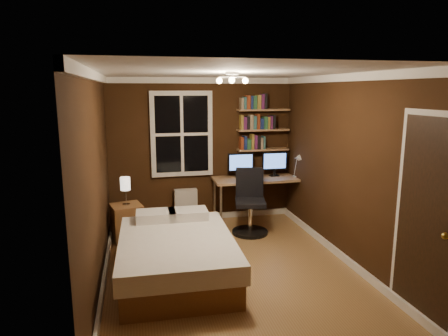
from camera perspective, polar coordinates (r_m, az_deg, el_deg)
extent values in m
plane|color=olive|center=(5.38, 0.80, -14.12)|extent=(4.20, 4.20, 0.00)
cube|color=black|center=(7.00, -3.19, 2.51)|extent=(3.20, 0.04, 2.50)
cube|color=black|center=(4.87, -17.81, -1.81)|extent=(0.04, 4.20, 2.50)
cube|color=black|center=(5.57, 17.06, -0.19)|extent=(0.04, 4.20, 2.50)
cube|color=white|center=(4.87, 0.88, 13.53)|extent=(3.20, 4.20, 0.02)
cube|color=silver|center=(6.88, -6.05, 4.84)|extent=(1.06, 0.06, 1.46)
sphere|color=gold|center=(4.15, 29.04, -8.49)|extent=(0.06, 0.06, 0.06)
cube|color=#9F744D|center=(7.15, 5.55, 2.65)|extent=(0.92, 0.22, 0.03)
cube|color=#9F744D|center=(7.10, 5.60, 5.44)|extent=(0.92, 0.22, 0.03)
cube|color=#9F744D|center=(7.08, 5.66, 8.26)|extent=(0.92, 0.22, 0.03)
cube|color=brown|center=(5.12, -6.74, -13.75)|extent=(1.34, 1.88, 0.30)
cube|color=silver|center=(5.02, -6.81, -11.06)|extent=(1.42, 1.94, 0.22)
cube|color=silver|center=(5.63, -9.72, -6.76)|extent=(0.55, 0.38, 0.13)
cube|color=silver|center=(5.65, -5.18, -6.56)|extent=(0.55, 0.38, 0.13)
cube|color=brown|center=(6.43, -13.68, -7.51)|extent=(0.54, 0.54, 0.56)
cube|color=silver|center=(7.06, -5.47, -5.38)|extent=(0.40, 0.14, 0.59)
cube|color=#9F744D|center=(7.01, 5.23, -1.55)|extent=(1.65, 0.62, 0.04)
cylinder|color=beige|center=(6.66, -0.43, -5.67)|extent=(0.04, 0.04, 0.74)
cylinder|color=beige|center=(7.13, 11.73, -4.77)|extent=(0.04, 0.04, 0.74)
cylinder|color=beige|center=(7.17, -1.35, -4.45)|extent=(0.04, 0.04, 0.74)
cylinder|color=beige|center=(7.61, 10.06, -3.71)|extent=(0.04, 0.04, 0.74)
cylinder|color=black|center=(6.58, 3.72, -9.09)|extent=(0.58, 0.58, 0.05)
cylinder|color=silver|center=(6.50, 3.75, -7.10)|extent=(0.06, 0.06, 0.43)
cube|color=black|center=(6.43, 3.78, -4.95)|extent=(0.56, 0.56, 0.07)
cube|color=black|center=(6.56, 3.67, -2.07)|extent=(0.45, 0.15, 0.49)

